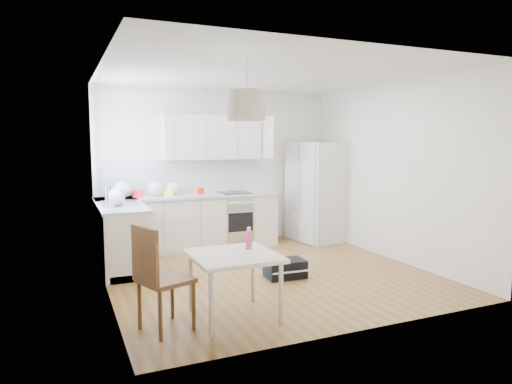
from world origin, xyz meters
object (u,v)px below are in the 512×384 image
dining_table (234,261)px  gym_bag (285,269)px  refrigerator (318,192)px  dining_chair (166,277)px

dining_table → gym_bag: (1.12, 1.04, -0.48)m
refrigerator → dining_chair: (-3.41, -2.88, -0.38)m
dining_table → gym_bag: dining_table is taller
refrigerator → dining_table: 3.95m
dining_table → gym_bag: size_ratio=1.66×
gym_bag → dining_table: bearing=-133.9°
dining_chair → gym_bag: size_ratio=2.01×
dining_chair → gym_bag: (1.82, 1.05, -0.40)m
gym_bag → refrigerator: bearing=52.2°
dining_chair → gym_bag: 2.14m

